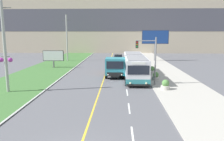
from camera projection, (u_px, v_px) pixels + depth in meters
name	position (u px, v px, depth m)	size (l,w,h in m)	color
lane_marking_centre	(91.00, 137.00, 12.21)	(2.88, 140.00, 0.01)	gold
apartment_block_background	(113.00, 22.00, 66.11)	(80.00, 8.04, 18.01)	#BCAD93
city_bus	(135.00, 66.00, 28.64)	(2.72, 12.20, 2.96)	silver
dump_truck	(115.00, 67.00, 28.87)	(2.56, 6.70, 2.62)	black
car_distant	(118.00, 58.00, 45.03)	(1.80, 4.30, 1.45)	black
utility_pole_near	(5.00, 48.00, 20.93)	(1.80, 0.44, 9.20)	#9E9E99
utility_pole_far	(67.00, 38.00, 45.36)	(1.80, 0.28, 9.50)	#9E9E99
traffic_light_mast	(149.00, 55.00, 23.94)	(2.28, 0.32, 5.34)	slate
billboard_large	(155.00, 38.00, 44.95)	(5.50, 0.24, 6.39)	#59595B
billboard_small	(53.00, 56.00, 36.48)	(3.48, 0.24, 2.92)	#59595B
planter_round_near	(165.00, 85.00, 22.28)	(0.92, 0.92, 1.02)	#B7B2A8
planter_round_second	(156.00, 76.00, 26.82)	(0.89, 0.89, 1.00)	#B7B2A8
planter_round_third	(152.00, 70.00, 31.35)	(0.89, 0.89, 1.01)	#B7B2A8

